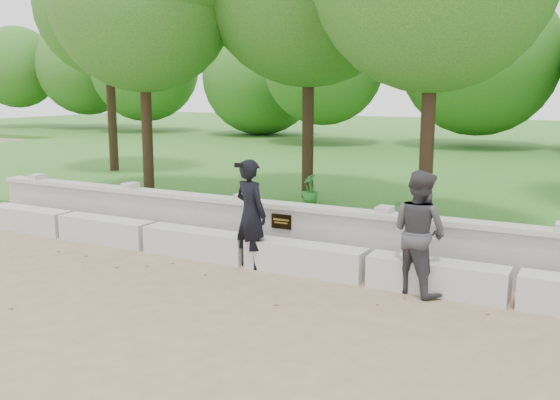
{
  "coord_description": "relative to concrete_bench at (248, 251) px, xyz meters",
  "views": [
    {
      "loc": [
        4.95,
        -6.33,
        2.79
      ],
      "look_at": [
        0.55,
        1.95,
        1.08
      ],
      "focal_mm": 40.0,
      "sensor_mm": 36.0,
      "label": 1
    }
  ],
  "objects": [
    {
      "name": "concrete_bench",
      "position": [
        0.0,
        0.0,
        0.0
      ],
      "size": [
        11.9,
        0.45,
        0.45
      ],
      "color": "beige",
      "rests_on": "ground"
    },
    {
      "name": "shrub_c",
      "position": [
        2.11,
        1.4,
        0.36
      ],
      "size": [
        0.81,
        0.81,
        0.68
      ],
      "primitive_type": "imported",
      "rotation": [
        0.0,
        0.0,
        3.92
      ],
      "color": "#2B7F2E",
      "rests_on": "lawn"
    },
    {
      "name": "ground",
      "position": [
        -0.0,
        -1.9,
        -0.22
      ],
      "size": [
        80.0,
        80.0,
        0.0
      ],
      "primitive_type": "plane",
      "color": "#937A5A",
      "rests_on": "ground"
    },
    {
      "name": "shrub_a",
      "position": [
        -4.45,
        1.4,
        0.3
      ],
      "size": [
        0.31,
        0.34,
        0.54
      ],
      "primitive_type": "imported",
      "rotation": [
        0.0,
        0.0,
        1.03
      ],
      "color": "#2B7F2E",
      "rests_on": "lawn"
    },
    {
      "name": "man_main",
      "position": [
        0.11,
        -0.1,
        0.63
      ],
      "size": [
        0.72,
        0.67,
        1.7
      ],
      "color": "black",
      "rests_on": "ground"
    },
    {
      "name": "shrub_b",
      "position": [
        -1.44,
        2.46,
        0.32
      ],
      "size": [
        0.3,
        0.35,
        0.59
      ],
      "primitive_type": "imported",
      "rotation": [
        0.0,
        0.0,
        1.68
      ],
      "color": "#2B7F2E",
      "rests_on": "lawn"
    },
    {
      "name": "shrub_d",
      "position": [
        -0.8,
        3.99,
        0.36
      ],
      "size": [
        0.49,
        0.5,
        0.66
      ],
      "primitive_type": "imported",
      "rotation": [
        0.0,
        0.0,
        5.44
      ],
      "color": "#2B7F2E",
      "rests_on": "lawn"
    },
    {
      "name": "visitor_left",
      "position": [
        2.76,
        -0.1,
        0.62
      ],
      "size": [
        1.03,
        0.95,
        1.7
      ],
      "color": "#3A393E",
      "rests_on": "ground"
    },
    {
      "name": "lawn",
      "position": [
        -0.0,
        12.1,
        -0.1
      ],
      "size": [
        40.0,
        22.0,
        0.25
      ],
      "primitive_type": "cube",
      "color": "#23681D",
      "rests_on": "ground"
    },
    {
      "name": "parapet_wall",
      "position": [
        0.0,
        0.7,
        0.24
      ],
      "size": [
        12.5,
        0.35,
        0.9
      ],
      "color": "#BCB9B1",
      "rests_on": "ground"
    }
  ]
}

